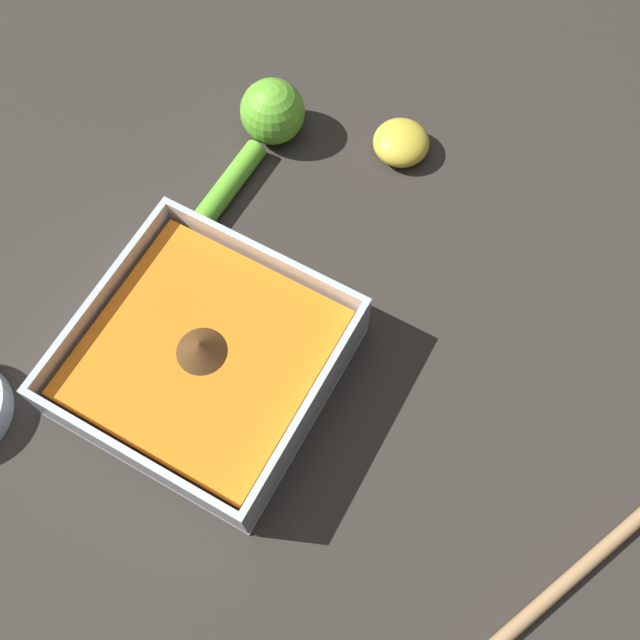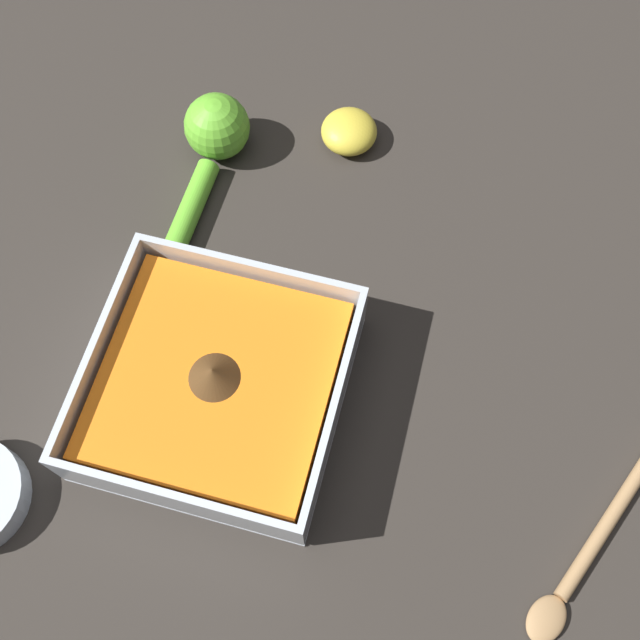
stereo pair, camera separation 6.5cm
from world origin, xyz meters
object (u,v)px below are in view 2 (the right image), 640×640
(lemon_squeezer, at_px, (213,139))
(wooden_spoon, at_px, (595,542))
(lemon_half, at_px, (349,131))
(square_dish, at_px, (218,387))

(lemon_squeezer, relative_size, wooden_spoon, 0.82)
(wooden_spoon, bearing_deg, lemon_squeezer, -100.46)
(lemon_squeezer, xyz_separation_m, lemon_half, (-0.05, 0.13, -0.01))
(square_dish, relative_size, lemon_squeezer, 1.24)
(lemon_squeezer, bearing_deg, square_dish, -159.62)
(square_dish, height_order, wooden_spoon, square_dish)
(lemon_half, bearing_deg, wooden_spoon, 40.60)
(square_dish, relative_size, wooden_spoon, 1.02)
(square_dish, height_order, lemon_half, square_dish)
(square_dish, xyz_separation_m, lemon_squeezer, (-0.24, -0.08, 0.00))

